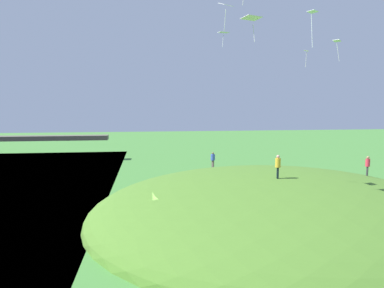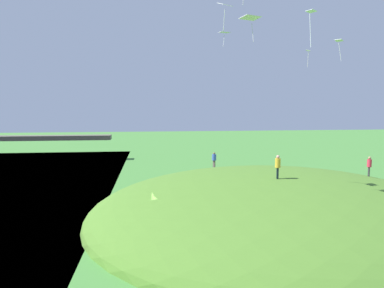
# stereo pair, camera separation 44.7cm
# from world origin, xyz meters

# --- Properties ---
(ground_plane) EXTENTS (160.00, 160.00, 0.00)m
(ground_plane) POSITION_xyz_m (0.00, 0.00, 0.00)
(ground_plane) COLOR #427E35
(grass_hill) EXTENTS (29.61, 27.61, 6.67)m
(grass_hill) POSITION_xyz_m (8.44, 1.47, 0.00)
(grass_hill) COLOR #4B7829
(grass_hill) RESTS_ON ground_plane
(person_on_hilltop) EXTENTS (0.44, 0.44, 1.78)m
(person_on_hilltop) POSITION_xyz_m (8.09, 0.47, 4.45)
(person_on_hilltop) COLOR black
(person_on_hilltop) RESTS_ON grass_hill
(person_near_shore) EXTENTS (0.53, 0.53, 1.73)m
(person_near_shore) POSITION_xyz_m (17.38, 3.86, 3.70)
(person_near_shore) COLOR #353437
(person_near_shore) RESTS_ON grass_hill
(person_walking_path) EXTENTS (0.61, 0.61, 1.60)m
(person_walking_path) POSITION_xyz_m (5.07, 11.36, 3.19)
(person_walking_path) COLOR #554948
(person_walking_path) RESTS_ON grass_hill
(kite_0) EXTENTS (0.78, 0.83, 2.04)m
(kite_0) POSITION_xyz_m (16.55, 8.59, 14.56)
(kite_0) COLOR silver
(kite_1) EXTENTS (0.78, 0.76, 2.08)m
(kite_1) POSITION_xyz_m (7.86, -5.04, 13.92)
(kite_1) COLOR white
(kite_2) EXTENTS (1.10, 0.89, 1.35)m
(kite_2) POSITION_xyz_m (5.43, 8.22, 15.20)
(kite_2) COLOR white
(kite_4) EXTENTS (1.11, 1.01, 1.77)m
(kite_4) POSITION_xyz_m (3.70, -1.01, 15.28)
(kite_4) COLOR silver
(kite_5) EXTENTS (1.44, 1.26, 1.50)m
(kite_5) POSITION_xyz_m (5.02, -2.58, 14.21)
(kite_5) COLOR white
(kite_6) EXTENTS (0.63, 0.74, 1.71)m
(kite_6) POSITION_xyz_m (14.63, 11.21, 13.95)
(kite_6) COLOR white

